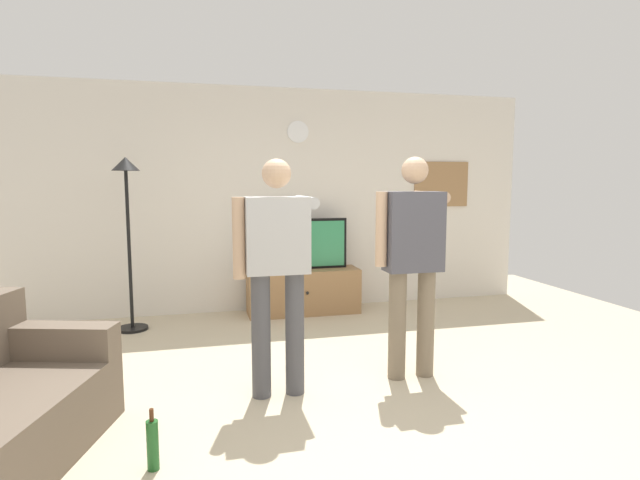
{
  "coord_description": "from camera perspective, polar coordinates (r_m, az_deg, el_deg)",
  "views": [
    {
      "loc": [
        -1.04,
        -3.23,
        1.58
      ],
      "look_at": [
        0.06,
        1.2,
        1.05
      ],
      "focal_mm": 28.38,
      "sensor_mm": 36.0,
      "label": 1
    }
  ],
  "objects": [
    {
      "name": "wall_clock",
      "position": [
        6.28,
        -2.51,
        12.09
      ],
      "size": [
        0.26,
        0.03,
        0.26
      ],
      "primitive_type": "cylinder",
      "rotation": [
        1.57,
        0.0,
        0.0
      ],
      "color": "white"
    },
    {
      "name": "framed_picture",
      "position": [
        6.9,
        13.48,
        6.14
      ],
      "size": [
        0.76,
        0.04,
        0.59
      ],
      "primitive_type": "cube",
      "color": "#997047"
    },
    {
      "name": "ground_plane",
      "position": [
        3.75,
        3.72,
        -18.35
      ],
      "size": [
        8.4,
        8.4,
        0.0
      ],
      "primitive_type": "plane",
      "color": "beige"
    },
    {
      "name": "beverage_bottle",
      "position": [
        3.13,
        -18.35,
        -21.03
      ],
      "size": [
        0.07,
        0.07,
        0.35
      ],
      "color": "#1E5923",
      "rests_on": "ground_plane"
    },
    {
      "name": "floor_lamp",
      "position": [
        5.64,
        -20.9,
        3.44
      ],
      "size": [
        0.32,
        0.32,
        1.83
      ],
      "color": "black",
      "rests_on": "ground_plane"
    },
    {
      "name": "television",
      "position": [
        6.05,
        -1.99,
        -0.44
      ],
      "size": [
        1.08,
        0.07,
        0.61
      ],
      "color": "black",
      "rests_on": "tv_stand"
    },
    {
      "name": "person_standing_nearer_couch",
      "position": [
        4.08,
        10.38,
        -1.44
      ],
      "size": [
        0.63,
        0.78,
        1.77
      ],
      "color": "#7A6B56",
      "rests_on": "ground_plane"
    },
    {
      "name": "back_wall",
      "position": [
        6.27,
        -4.43,
        4.5
      ],
      "size": [
        6.4,
        0.1,
        2.7
      ],
      "primitive_type": "cube",
      "color": "silver",
      "rests_on": "ground_plane"
    },
    {
      "name": "tv_stand",
      "position": [
        6.11,
        -1.88,
        -5.8
      ],
      "size": [
        1.33,
        0.45,
        0.53
      ],
      "color": "#997047",
      "rests_on": "ground_plane"
    },
    {
      "name": "person_standing_nearer_lamp",
      "position": [
        3.69,
        -4.86,
        -2.44
      ],
      "size": [
        0.64,
        0.78,
        1.74
      ],
      "color": "#4C4C51",
      "rests_on": "ground_plane"
    }
  ]
}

